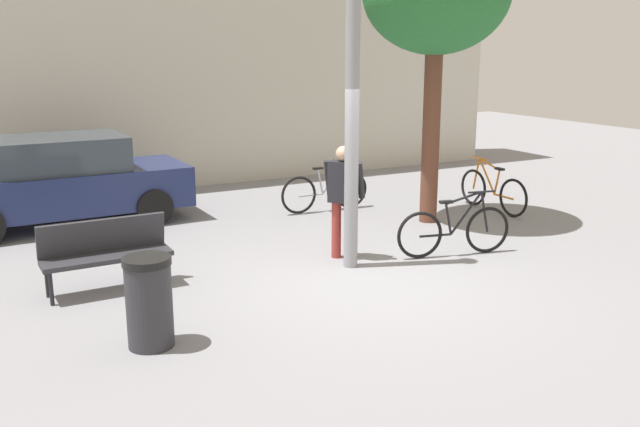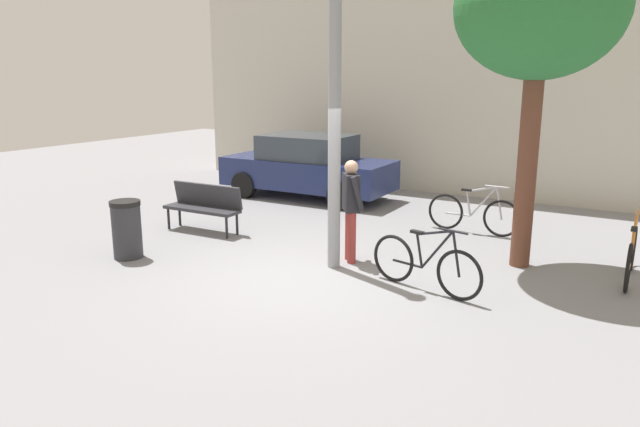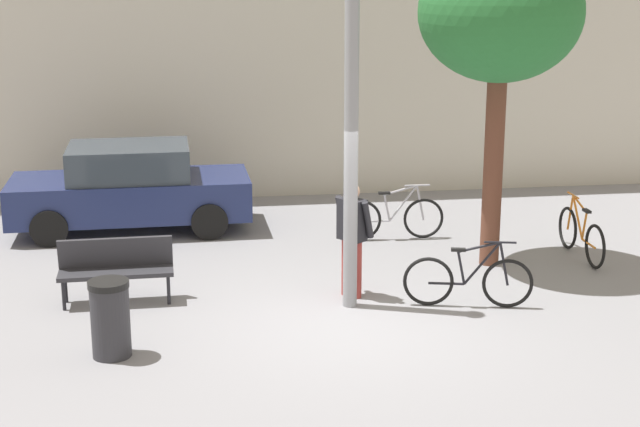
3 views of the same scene
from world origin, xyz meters
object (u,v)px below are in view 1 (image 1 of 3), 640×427
at_px(lamppost, 352,89).
at_px(trash_bin, 149,302).
at_px(bicycle_orange, 492,191).
at_px(park_bench, 105,249).
at_px(bicycle_silver, 326,191).
at_px(person_by_lamppost, 343,194).
at_px(bicycle_black, 455,231).
at_px(parked_car_navy, 63,181).

xyz_separation_m(lamppost, trash_bin, (-3.20, -1.33, -2.01)).
bearing_deg(bicycle_orange, park_bench, -172.00).
bearing_deg(lamppost, trash_bin, -157.44).
xyz_separation_m(bicycle_silver, bicycle_orange, (2.80, -1.49, 0.00)).
bearing_deg(person_by_lamppost, bicycle_orange, 17.74).
bearing_deg(park_bench, lamppost, -11.17).
distance_m(bicycle_silver, trash_bin, 6.36).
relative_size(lamppost, trash_bin, 4.87).
height_order(bicycle_silver, bicycle_black, same).
bearing_deg(bicycle_black, person_by_lamppost, 156.65).
bearing_deg(trash_bin, bicycle_silver, 44.87).
relative_size(lamppost, bicycle_silver, 2.61).
bearing_deg(lamppost, bicycle_silver, 67.49).
relative_size(person_by_lamppost, parked_car_navy, 0.39).
bearing_deg(park_bench, bicycle_orange, 8.00).
relative_size(park_bench, trash_bin, 1.66).
bearing_deg(parked_car_navy, park_bench, -90.60).
bearing_deg(bicycle_silver, bicycle_orange, -27.98).
distance_m(bicycle_silver, bicycle_black, 3.45).
height_order(person_by_lamppost, bicycle_orange, person_by_lamppost).
xyz_separation_m(bicycle_black, parked_car_navy, (-4.84, 4.67, 0.39)).
distance_m(bicycle_orange, bicycle_black, 3.14).
bearing_deg(parked_car_navy, person_by_lamppost, -50.48).
xyz_separation_m(person_by_lamppost, bicycle_orange, (4.01, 1.28, -0.58)).
bearing_deg(person_by_lamppost, trash_bin, -152.42).
height_order(lamppost, trash_bin, lamppost).
relative_size(person_by_lamppost, bicycle_black, 0.94).
xyz_separation_m(lamppost, parked_car_navy, (-3.21, 4.40, -1.73)).
relative_size(parked_car_navy, trash_bin, 4.36).
xyz_separation_m(park_bench, bicycle_black, (4.88, -0.91, -0.16)).
relative_size(lamppost, bicycle_orange, 2.61).
distance_m(park_bench, bicycle_orange, 7.43).
xyz_separation_m(bicycle_silver, bicycle_black, (0.33, -3.43, 0.00)).
xyz_separation_m(person_by_lamppost, bicycle_black, (1.54, -0.67, -0.58)).
bearing_deg(bicycle_black, lamppost, 170.52).
bearing_deg(parked_car_navy, bicycle_black, -43.95).
bearing_deg(trash_bin, bicycle_black, 12.32).
height_order(lamppost, parked_car_navy, lamppost).
bearing_deg(park_bench, trash_bin, -88.60).
relative_size(lamppost, person_by_lamppost, 2.83).
relative_size(park_bench, bicycle_orange, 0.89).
bearing_deg(parked_car_navy, trash_bin, -89.92).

